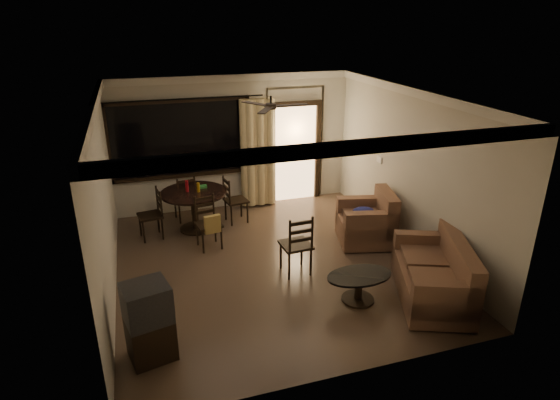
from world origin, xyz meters
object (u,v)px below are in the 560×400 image
object	(u,v)px
tv_cabinet	(149,322)
dining_chair_west	(152,224)
side_chair	(296,255)
sofa	(437,277)
dining_chair_south	(209,232)
dining_chair_east	(236,208)
dining_chair_north	(186,206)
dining_table	(194,200)
coffee_table	(359,283)
armchair	(369,222)

from	to	relation	value
tv_cabinet	dining_chair_west	bearing A→B (deg)	73.91
side_chair	dining_chair_west	bearing A→B (deg)	-46.31
sofa	dining_chair_south	bearing A→B (deg)	159.83
dining_chair_east	dining_chair_north	xyz separation A→B (m)	(-0.95, 0.41, 0.00)
dining_chair_north	tv_cabinet	bearing A→B (deg)	68.63
dining_chair_west	dining_chair_east	xyz separation A→B (m)	(1.65, 0.25, 0.00)
dining_chair_west	dining_chair_east	bearing A→B (deg)	90.00
dining_table	side_chair	bearing A→B (deg)	-58.34
tv_cabinet	sofa	bearing A→B (deg)	-12.06
sofa	coffee_table	distance (m)	1.14
dining_chair_west	tv_cabinet	size ratio (longest dim) A/B	0.95
dining_chair_south	armchair	world-z (taller)	armchair
dining_chair_east	coffee_table	world-z (taller)	dining_chair_east
dining_chair_east	armchair	world-z (taller)	armchair
dining_chair_south	tv_cabinet	bearing A→B (deg)	-122.25
armchair	tv_cabinet	bearing A→B (deg)	-139.32
dining_chair_west	coffee_table	xyz separation A→B (m)	(2.75, -3.03, 0.00)
dining_chair_north	sofa	xyz separation A→B (m)	(3.15, -3.98, 0.08)
dining_chair_north	dining_chair_east	bearing A→B (deg)	148.08
dining_chair_west	dining_chair_north	size ratio (longest dim) A/B	1.00
side_chair	coffee_table	bearing A→B (deg)	117.29
dining_chair_east	dining_chair_west	bearing A→B (deg)	90.00
coffee_table	armchair	bearing A→B (deg)	58.49
dining_chair_east	tv_cabinet	distance (m)	4.07
dining_chair_west	side_chair	xyz separation A→B (m)	(2.14, -2.01, 0.03)
dining_chair_west	dining_chair_east	world-z (taller)	same
armchair	side_chair	size ratio (longest dim) A/B	1.09
sofa	coffee_table	world-z (taller)	sofa
dining_chair_west	side_chair	world-z (taller)	side_chair
tv_cabinet	armchair	xyz separation A→B (m)	(3.97, 2.01, -0.11)
dining_chair_south	sofa	world-z (taller)	dining_chair_south
dining_table	tv_cabinet	distance (m)	3.64
dining_chair_north	sofa	size ratio (longest dim) A/B	0.50
dining_chair_west	sofa	bearing A→B (deg)	40.55
dining_chair_east	side_chair	distance (m)	2.31
armchair	side_chair	bearing A→B (deg)	-144.57
armchair	side_chair	world-z (taller)	side_chair
coffee_table	side_chair	world-z (taller)	side_chair
dining_chair_east	dining_chair_south	bearing A→B (deg)	135.70
armchair	coffee_table	size ratio (longest dim) A/B	1.16
dining_table	armchair	xyz separation A→B (m)	(2.95, -1.49, -0.23)
dining_table	coffee_table	distance (m)	3.71
sofa	armchair	xyz separation A→B (m)	(-0.08, 1.96, 0.03)
dining_chair_north	dining_chair_south	bearing A→B (deg)	91.52
sofa	armchair	size ratio (longest dim) A/B	1.67
armchair	dining_chair_east	bearing A→B (deg)	156.59
dining_chair_south	dining_table	bearing A→B (deg)	89.90
coffee_table	side_chair	distance (m)	1.19
dining_chair_west	tv_cabinet	xyz separation A→B (m)	(-0.20, -3.37, 0.22)
dining_table	dining_chair_east	bearing A→B (deg)	8.65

